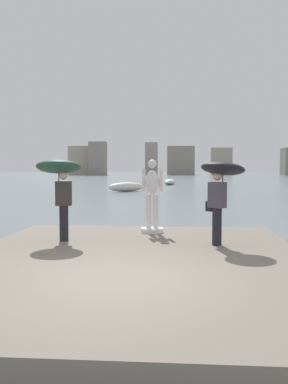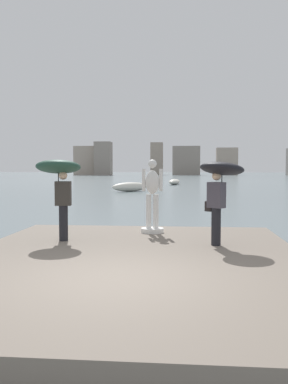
{
  "view_description": "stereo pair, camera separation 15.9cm",
  "coord_description": "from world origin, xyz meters",
  "px_view_note": "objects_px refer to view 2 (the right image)",
  "views": [
    {
      "loc": [
        0.89,
        -6.84,
        2.2
      ],
      "look_at": [
        0.0,
        4.78,
        1.55
      ],
      "focal_mm": 39.74,
      "sensor_mm": 36.0,
      "label": 1
    },
    {
      "loc": [
        1.05,
        -6.82,
        2.2
      ],
      "look_at": [
        0.0,
        4.78,
        1.55
      ],
      "focal_mm": 39.74,
      "sensor_mm": 36.0,
      "label": 2
    }
  ],
  "objects_px": {
    "onlooker_left": "(59,175)",
    "onlooker_right": "(220,179)",
    "statue_white_figure": "(152,201)",
    "boat_near": "(174,182)",
    "boat_mid": "(131,187)"
  },
  "relations": [
    {
      "from": "boat_near",
      "to": "statue_white_figure",
      "type": "bearing_deg",
      "value": -89.7
    },
    {
      "from": "statue_white_figure",
      "to": "boat_near",
      "type": "relative_size",
      "value": 0.51
    },
    {
      "from": "boat_near",
      "to": "boat_mid",
      "type": "height_order",
      "value": "boat_mid"
    },
    {
      "from": "boat_mid",
      "to": "boat_near",
      "type": "bearing_deg",
      "value": 77.46
    },
    {
      "from": "statue_white_figure",
      "to": "boat_near",
      "type": "bearing_deg",
      "value": 90.3
    },
    {
      "from": "statue_white_figure",
      "to": "onlooker_right",
      "type": "bearing_deg",
      "value": -47.54
    },
    {
      "from": "statue_white_figure",
      "to": "boat_near",
      "type": "xyz_separation_m",
      "value": [
        -0.24,
        45.66,
        -0.92
      ]
    },
    {
      "from": "statue_white_figure",
      "to": "onlooker_left",
      "type": "relative_size",
      "value": 0.99
    },
    {
      "from": "onlooker_right",
      "to": "statue_white_figure",
      "type": "bearing_deg",
      "value": 132.46
    },
    {
      "from": "boat_mid",
      "to": "statue_white_figure",
      "type": "bearing_deg",
      "value": -81.82
    },
    {
      "from": "onlooker_left",
      "to": "onlooker_right",
      "type": "bearing_deg",
      "value": -5.05
    },
    {
      "from": "onlooker_left",
      "to": "onlooker_right",
      "type": "relative_size",
      "value": 1.03
    },
    {
      "from": "statue_white_figure",
      "to": "boat_near",
      "type": "height_order",
      "value": "statue_white_figure"
    },
    {
      "from": "onlooker_left",
      "to": "boat_near",
      "type": "bearing_deg",
      "value": 87.62
    },
    {
      "from": "statue_white_figure",
      "to": "boat_mid",
      "type": "bearing_deg",
      "value": 98.18
    }
  ]
}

